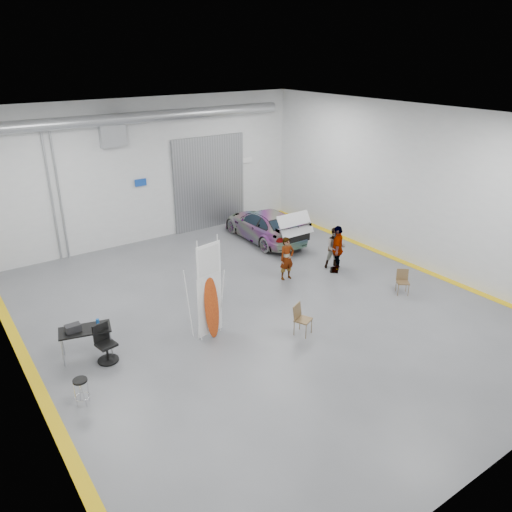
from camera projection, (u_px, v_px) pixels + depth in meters
ground at (260, 309)px, 16.09m from camera, size 16.00×16.00×0.00m
room_shell at (227, 171)px, 16.32m from camera, size 14.02×16.18×6.01m
sedan_car at (265, 225)px, 21.70m from camera, size 2.11×4.70×1.33m
person_a at (287, 258)px, 17.92m from camera, size 0.60×0.42×1.60m
person_b at (335, 248)px, 18.85m from camera, size 0.96×0.87×1.61m
person_c at (337, 249)px, 18.48m from camera, size 1.07×1.03×1.82m
surfboard_display at (209, 299)px, 14.10m from camera, size 0.86×0.34×3.07m
folding_chair_near at (303, 325)px, 14.60m from camera, size 0.58×0.62×0.93m
folding_chair_far at (402, 287)px, 17.02m from camera, size 0.55×0.61×0.84m
shop_stool at (82, 392)px, 11.68m from camera, size 0.36×0.36×0.70m
work_table at (82, 330)px, 13.30m from camera, size 1.47×0.98×1.10m
office_chair at (106, 345)px, 13.30m from camera, size 0.56×0.57×1.05m
trunk_lid at (295, 223)px, 19.89m from camera, size 1.56×0.95×0.04m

